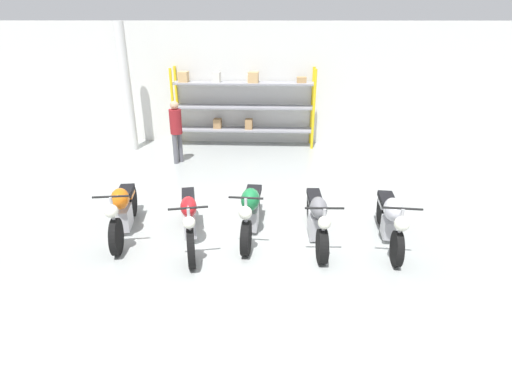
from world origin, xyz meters
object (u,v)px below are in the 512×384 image
Objects in this scene: motorcycle_grey at (317,218)px; shelving_rack at (241,103)px; motorcycle_silver at (391,218)px; person_browsing at (176,127)px; motorcycle_orange at (123,210)px; motorcycle_green at (251,210)px; motorcycle_red at (190,218)px.

shelving_rack is at bearing -164.28° from motorcycle_grey.
motorcycle_silver is at bearing -62.18° from shelving_rack.
motorcycle_silver is 6.22m from person_browsing.
motorcycle_silver is (1.26, -0.09, 0.07)m from motorcycle_grey.
motorcycle_orange is 2.32m from motorcycle_green.
motorcycle_grey is at bearing 85.57° from motorcycle_green.
shelving_rack is 6.06m from motorcycle_grey.
motorcycle_green is 2.46m from motorcycle_silver.
shelving_rack is 2.08× the size of motorcycle_orange.
motorcycle_grey is (2.24, 0.22, -0.06)m from motorcycle_red.
motorcycle_silver reaches higher than motorcycle_grey.
person_browsing is at bearing -126.60° from motorcycle_silver.
motorcycle_orange is 1.22× the size of person_browsing.
motorcycle_green reaches higher than motorcycle_grey.
motorcycle_red is 1.04× the size of motorcycle_grey.
motorcycle_orange is 4.77m from motorcycle_silver.
shelving_rack is 2.39m from person_browsing.
motorcycle_red is at bearing -83.31° from motorcycle_silver.
motorcycle_green reaches higher than motorcycle_silver.
motorcycle_green is at bearing -99.51° from motorcycle_grey.
motorcycle_orange reaches higher than motorcycle_green.
person_browsing is at bearing 169.87° from motorcycle_orange.
shelving_rack is 6.62m from motorcycle_silver.
motorcycle_red is 2.25m from motorcycle_grey.
shelving_rack reaches higher than motorcycle_red.
person_browsing is at bearing -146.41° from motorcycle_green.
motorcycle_orange is at bearing -92.08° from motorcycle_grey.
motorcycle_red is 3.50m from motorcycle_silver.
shelving_rack reaches higher than person_browsing.
motorcycle_green is (1.05, 0.39, -0.01)m from motorcycle_red.
shelving_rack is at bearing -170.36° from motorcycle_green.
motorcycle_green is at bearing 153.57° from person_browsing.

